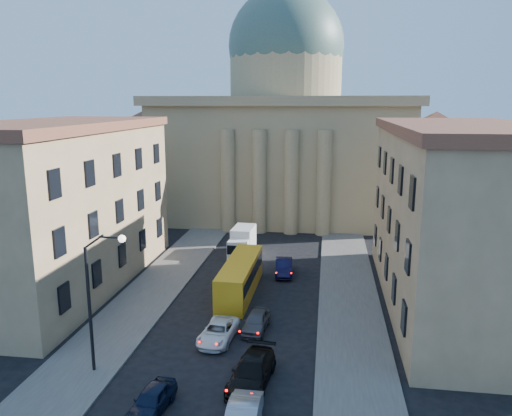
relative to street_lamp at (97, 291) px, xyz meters
The scene contains 13 objects.
sidewalk_left 11.38m from the street_lamp, 98.71° to the left, with size 5.00×60.00×0.15m, color #4E4C48.
sidewalk_right 19.14m from the street_lamp, 32.88° to the left, with size 5.00×60.00×0.15m, color #4E4C48.
church 48.43m from the street_lamp, 81.65° to the left, with size 68.02×28.76×36.60m.
building_left 17.36m from the street_lamp, 125.62° to the left, with size 11.60×26.60×14.70m.
building_right 27.84m from the street_lamp, 30.29° to the left, with size 11.60×26.60×14.70m.
street_lamp is the anchor object (origin of this frame).
car_left_near 7.22m from the street_lamp, 37.56° to the right, with size 1.60×3.97×1.35m, color black.
car_left_mid 9.28m from the street_lamp, 39.81° to the left, with size 2.12×4.60×1.28m, color silver.
car_right_mid 10.34m from the street_lamp, ahead, with size 2.16×5.30×1.54m, color black.
car_right_far 12.02m from the street_lamp, 39.74° to the left, with size 1.64×4.07×1.39m, color #444348.
car_right_distant 22.03m from the street_lamp, 63.91° to the left, with size 1.58×4.53×1.49m, color black.
city_bus 15.71m from the street_lamp, 66.17° to the left, with size 2.54×10.38×2.92m.
box_truck 25.58m from the street_lamp, 79.87° to the left, with size 2.35×5.45×2.94m.
Camera 1 is at (6.37, -18.25, 16.31)m, focal length 35.00 mm.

